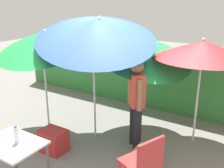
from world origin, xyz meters
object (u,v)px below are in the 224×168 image
at_px(cooler_box, 53,141).
at_px(bottle_water, 16,135).
at_px(umbrella_rainbow, 203,49).
at_px(umbrella_navy, 96,29).
at_px(person_vendor, 136,98).
at_px(umbrella_orange, 44,40).
at_px(crate_cardboard, 147,157).
at_px(umbrella_yellow, 146,50).
at_px(chair_plastic, 143,162).
at_px(folding_table, 13,149).

height_order(cooler_box, bottle_water, bottle_water).
xyz_separation_m(umbrella_rainbow, cooler_box, (-1.97, -1.64, -1.54)).
xyz_separation_m(umbrella_navy, person_vendor, (0.76, 0.06, -1.11)).
bearing_deg(bottle_water, umbrella_orange, 122.40).
distance_m(umbrella_navy, cooler_box, 2.06).
height_order(umbrella_navy, cooler_box, umbrella_navy).
xyz_separation_m(person_vendor, cooler_box, (-1.15, -0.86, -0.74)).
relative_size(cooler_box, crate_cardboard, 1.20).
xyz_separation_m(person_vendor, bottle_water, (-0.81, -1.81, -0.08)).
distance_m(cooler_box, crate_cardboard, 1.64).
xyz_separation_m(umbrella_orange, umbrella_yellow, (1.57, 1.01, -0.18)).
relative_size(umbrella_rainbow, bottle_water, 8.03).
height_order(umbrella_navy, chair_plastic, umbrella_navy).
xyz_separation_m(chair_plastic, crate_cardboard, (-0.22, 0.62, -0.36)).
distance_m(person_vendor, folding_table, 2.06).
relative_size(cooler_box, bottle_water, 1.88).
relative_size(person_vendor, folding_table, 2.35).
bearing_deg(person_vendor, umbrella_rainbow, 43.54).
relative_size(cooler_box, folding_table, 0.56).
distance_m(umbrella_navy, crate_cardboard, 2.26).
height_order(umbrella_rainbow, person_vendor, umbrella_rainbow).
bearing_deg(umbrella_rainbow, crate_cardboard, -109.13).
bearing_deg(person_vendor, umbrella_orange, -168.93).
bearing_deg(cooler_box, umbrella_yellow, 57.47).
bearing_deg(umbrella_rainbow, umbrella_navy, -152.13).
relative_size(umbrella_yellow, person_vendor, 1.15).
bearing_deg(umbrella_yellow, chair_plastic, -64.19).
relative_size(folding_table, bottle_water, 3.33).
distance_m(chair_plastic, folding_table, 1.73).
bearing_deg(crate_cardboard, umbrella_yellow, 119.35).
distance_m(umbrella_rainbow, umbrella_orange, 2.80).
bearing_deg(folding_table, umbrella_yellow, 74.61).
bearing_deg(folding_table, umbrella_orange, 120.14).
relative_size(umbrella_orange, cooler_box, 4.94).
distance_m(cooler_box, bottle_water, 1.21).
xyz_separation_m(umbrella_navy, cooler_box, (-0.39, -0.81, -1.85)).
height_order(person_vendor, cooler_box, person_vendor).
height_order(cooler_box, folding_table, folding_table).
xyz_separation_m(umbrella_rainbow, crate_cardboard, (-0.40, -1.16, -1.59)).
bearing_deg(folding_table, chair_plastic, 29.33).
distance_m(crate_cardboard, bottle_water, 2.01).
height_order(crate_cardboard, folding_table, folding_table).
height_order(umbrella_orange, person_vendor, umbrella_orange).
bearing_deg(person_vendor, umbrella_yellow, 104.37).
bearing_deg(chair_plastic, umbrella_orange, 164.41).
height_order(umbrella_rainbow, chair_plastic, umbrella_rainbow).
xyz_separation_m(umbrella_yellow, chair_plastic, (0.81, -1.67, -1.13)).
bearing_deg(umbrella_rainbow, cooler_box, -140.19).
height_order(umbrella_rainbow, cooler_box, umbrella_rainbow).
xyz_separation_m(umbrella_rainbow, umbrella_yellow, (-0.99, -0.11, -0.10)).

